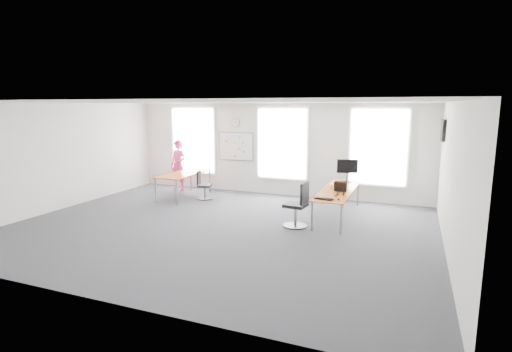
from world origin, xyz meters
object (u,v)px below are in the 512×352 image
at_px(chair_right, 298,207).
at_px(headphones, 341,193).
at_px(person, 178,165).
at_px(keyboard, 324,199).
at_px(desk_left, 184,175).
at_px(monitor, 347,168).
at_px(chair_left, 203,187).
at_px(desk_right, 338,192).

relative_size(chair_right, headphones, 5.88).
relative_size(person, keyboard, 3.82).
relative_size(desk_left, headphones, 11.48).
distance_m(person, monitor, 5.81).
bearing_deg(keyboard, chair_right, -155.19).
relative_size(chair_left, keyboard, 1.95).
bearing_deg(monitor, desk_right, -110.31).
distance_m(desk_right, desk_left, 5.04).
bearing_deg(desk_right, keyboard, -95.46).
distance_m(chair_left, monitor, 4.48).
bearing_deg(person, chair_left, -20.03).
relative_size(desk_left, monitor, 3.26).
relative_size(desk_right, monitor, 4.51).
distance_m(desk_right, person, 5.91).
height_order(chair_left, monitor, monitor).
bearing_deg(chair_right, person, -111.85).
bearing_deg(headphones, keyboard, -101.20).
height_order(desk_left, person, person).
distance_m(desk_left, chair_left, 0.77).
bearing_deg(desk_left, desk_right, -5.87).
bearing_deg(person, chair_right, -16.62).
distance_m(desk_left, monitor, 5.12).
xyz_separation_m(desk_left, monitor, (5.06, 0.65, 0.40)).
bearing_deg(desk_right, chair_left, 173.50).
bearing_deg(chair_left, keyboard, -128.48).
bearing_deg(chair_right, chair_left, -110.43).
xyz_separation_m(chair_left, keyboard, (4.20, -1.70, 0.35)).
bearing_deg(person, desk_right, -2.32).
xyz_separation_m(desk_right, headphones, (0.18, -0.65, 0.10)).
distance_m(desk_left, keyboard, 5.19).
distance_m(chair_right, monitor, 2.64).
bearing_deg(desk_left, monitor, 7.36).
xyz_separation_m(person, headphones, (5.93, -2.00, -0.10)).
height_order(desk_right, chair_left, chair_left).
height_order(person, monitor, person).
height_order(chair_left, headphones, chair_left).
relative_size(desk_left, person, 1.24).
height_order(desk_left, headphones, headphones).
height_order(chair_left, person, person).
xyz_separation_m(desk_right, keyboard, (-0.12, -1.21, 0.06)).
height_order(desk_right, chair_right, chair_right).
relative_size(chair_right, monitor, 1.67).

